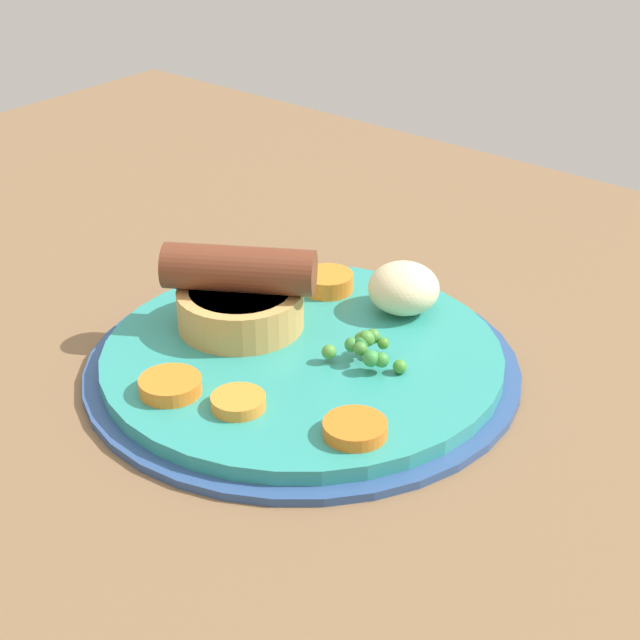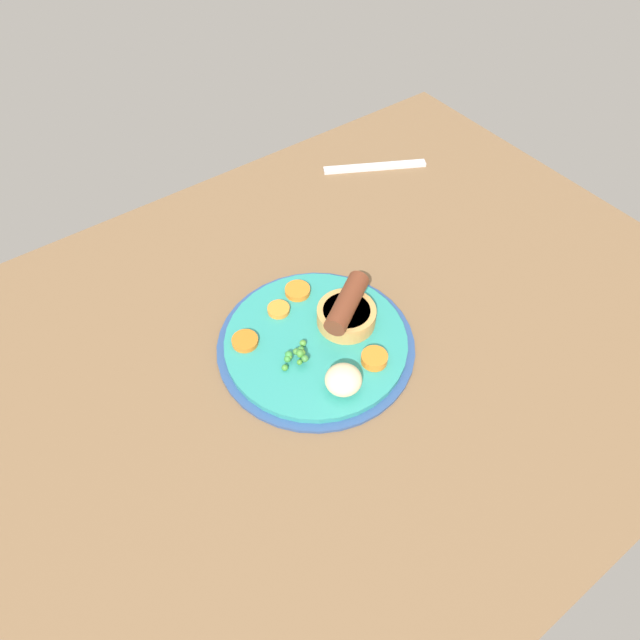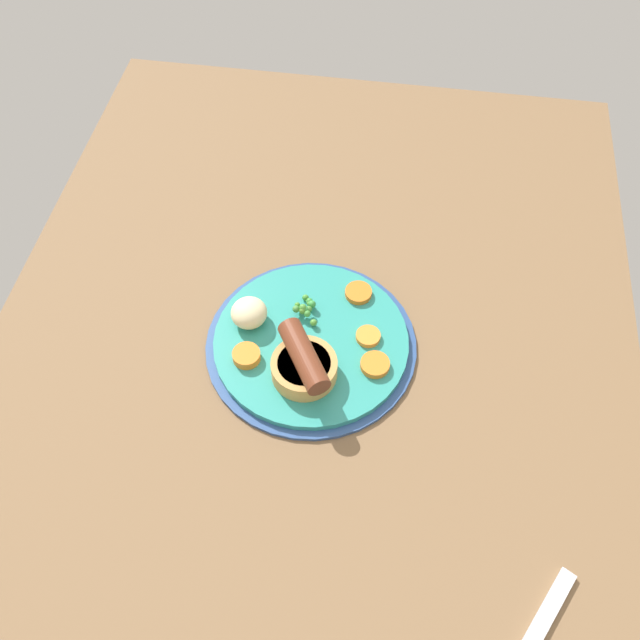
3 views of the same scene
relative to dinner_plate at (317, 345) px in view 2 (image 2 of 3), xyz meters
The scene contains 10 objects.
dining_table 2.37cm from the dinner_plate, 165.37° to the right, with size 110.00×80.00×3.00cm, color brown.
dinner_plate is the anchor object (origin of this frame).
sausage_pudding 5.79cm from the dinner_plate, behind, with size 9.29×7.76×5.27cm.
pea_pile 4.37cm from the dinner_plate, 14.57° to the left, with size 4.71×3.04×1.92cm.
potato_chunk_0 8.17cm from the dinner_plate, 77.83° to the left, with size 4.46×4.51×3.21cm, color beige.
carrot_slice_0 7.33cm from the dinner_plate, 79.92° to the right, with size 3.00×3.00×0.71cm, color orange.
carrot_slice_1 9.36cm from the dinner_plate, 33.72° to the right, with size 3.40×3.40×0.76cm, color orange.
carrot_slice_3 8.89cm from the dinner_plate, 107.85° to the right, with size 3.49×3.49×0.86cm, color orange.
carrot_slice_4 7.99cm from the dinner_plate, 119.39° to the left, with size 3.35×3.35×1.18cm, color orange.
fork 40.56cm from the dinner_plate, 140.19° to the right, with size 18.00×1.60×0.60cm, color silver.
Camera 2 is at (27.31, 36.98, 62.62)cm, focal length 32.00 mm.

